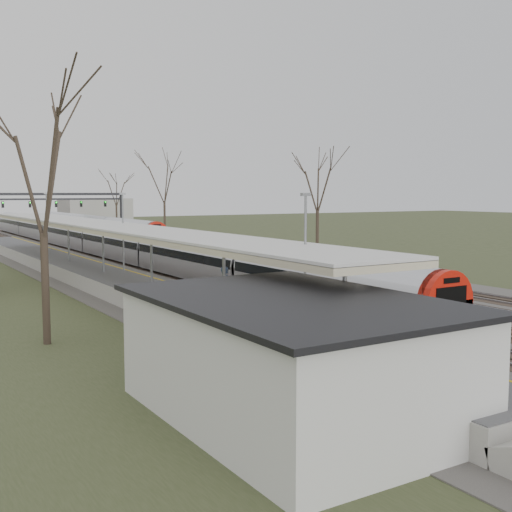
# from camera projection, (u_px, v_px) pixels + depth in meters

# --- Properties ---
(track_bed) EXTENTS (24.00, 160.00, 0.22)m
(track_bed) POSITION_uv_depth(u_px,v_px,m) (127.00, 253.00, 63.70)
(track_bed) COLOR #474442
(track_bed) RESTS_ON ground
(platform) EXTENTS (3.50, 69.00, 1.00)m
(platform) POSITION_uv_depth(u_px,v_px,m) (88.00, 274.00, 43.97)
(platform) COLOR #9E9B93
(platform) RESTS_ON ground
(canopy) EXTENTS (4.10, 50.00, 3.11)m
(canopy) POSITION_uv_depth(u_px,v_px,m) (108.00, 227.00, 39.80)
(canopy) COLOR slate
(canopy) RESTS_ON platform
(station_building) EXTENTS (6.00, 9.00, 3.20)m
(station_building) POSITION_uv_depth(u_px,v_px,m) (291.00, 361.00, 17.05)
(station_building) COLOR silver
(station_building) RESTS_ON ground
(signal_gantry) EXTENTS (21.00, 0.59, 6.08)m
(signal_gantry) POSITION_uv_depth(u_px,v_px,m) (50.00, 201.00, 88.67)
(signal_gantry) COLOR black
(signal_gantry) RESTS_ON ground
(tree_west_near) EXTENTS (5.00, 5.00, 10.30)m
(tree_west_near) POSITION_uv_depth(u_px,v_px,m) (41.00, 161.00, 24.84)
(tree_west_near) COLOR #2D231C
(tree_west_near) RESTS_ON ground
(tree_east_far) EXTENTS (5.00, 5.00, 10.30)m
(tree_east_far) POSITION_uv_depth(u_px,v_px,m) (318.00, 180.00, 59.13)
(tree_east_far) COLOR #2D231C
(tree_east_far) RESTS_ON ground
(train_near) EXTENTS (2.62, 90.21, 3.05)m
(train_near) POSITION_uv_depth(u_px,v_px,m) (96.00, 239.00, 63.25)
(train_near) COLOR #B6B9C1
(train_near) RESTS_ON ground
(train_far) EXTENTS (2.62, 45.21, 3.05)m
(train_far) POSITION_uv_depth(u_px,v_px,m) (92.00, 227.00, 86.88)
(train_far) COLOR #B6B9C1
(train_far) RESTS_ON ground
(passenger) EXTENTS (0.68, 0.80, 1.87)m
(passenger) POSITION_uv_depth(u_px,v_px,m) (226.00, 288.00, 28.00)
(passenger) COLOR #334463
(passenger) RESTS_ON platform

